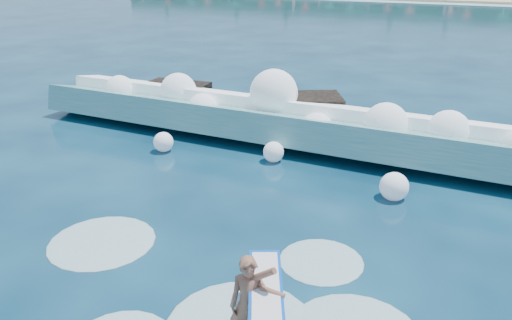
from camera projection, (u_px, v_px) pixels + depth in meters
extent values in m
plane|color=#062237|center=(162.00, 226.00, 11.73)|extent=(200.00, 200.00, 0.00)
cube|color=silver|center=(452.00, 4.00, 67.71)|extent=(140.00, 5.00, 0.08)
cube|color=teal|center=(289.00, 129.00, 16.87)|extent=(19.20, 2.92, 1.60)
cube|color=white|center=(298.00, 109.00, 17.35)|extent=(19.20, 1.35, 0.75)
cube|color=black|center=(175.00, 101.00, 20.18)|extent=(2.66, 2.10, 1.35)
cube|color=black|center=(231.00, 118.00, 18.35)|extent=(2.33, 2.14, 1.04)
cube|color=black|center=(311.00, 115.00, 18.22)|extent=(2.62, 2.45, 1.46)
imported|color=brown|center=(249.00, 305.00, 8.16)|extent=(0.75, 0.63, 1.76)
cube|color=blue|center=(266.00, 292.00, 7.98)|extent=(1.54, 2.41, 0.06)
cube|color=white|center=(266.00, 292.00, 7.97)|extent=(1.36, 2.18, 0.06)
sphere|color=white|center=(120.00, 90.00, 19.61)|extent=(1.15, 1.15, 1.15)
sphere|color=white|center=(178.00, 91.00, 19.08)|extent=(1.39, 1.39, 1.39)
sphere|color=white|center=(203.00, 109.00, 17.89)|extent=(1.10, 1.10, 1.10)
sphere|color=white|center=(274.00, 93.00, 17.42)|extent=(1.69, 1.69, 1.69)
sphere|color=white|center=(316.00, 130.00, 16.19)|extent=(1.12, 1.12, 1.12)
sphere|color=white|center=(386.00, 125.00, 15.58)|extent=(1.40, 1.40, 1.40)
sphere|color=white|center=(448.00, 131.00, 14.97)|extent=(1.28, 1.28, 1.28)
sphere|color=white|center=(163.00, 142.00, 16.11)|extent=(0.65, 0.65, 0.65)
sphere|color=white|center=(273.00, 152.00, 15.31)|extent=(0.64, 0.64, 0.64)
sphere|color=white|center=(394.00, 187.00, 12.95)|extent=(0.76, 0.76, 0.76)
ellipsoid|color=silver|center=(102.00, 242.00, 11.06)|extent=(2.36, 2.36, 0.12)
ellipsoid|color=silver|center=(321.00, 261.00, 10.36)|extent=(1.77, 1.77, 0.09)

